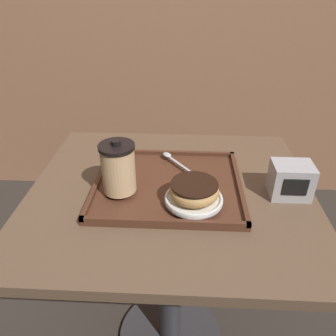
{
  "coord_description": "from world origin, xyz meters",
  "views": [
    {
      "loc": [
        0.03,
        -0.77,
        1.25
      ],
      "look_at": [
        -0.01,
        0.01,
        0.78
      ],
      "focal_mm": 35.0,
      "sensor_mm": 36.0,
      "label": 1
    }
  ],
  "objects_px": {
    "coffee_cup_front": "(118,168)",
    "spoon": "(172,158)",
    "napkin_dispenser": "(291,180)",
    "donut_chocolate_glazed": "(194,190)"
  },
  "relations": [
    {
      "from": "donut_chocolate_glazed",
      "to": "spoon",
      "type": "bearing_deg",
      "value": 107.19
    },
    {
      "from": "coffee_cup_front",
      "to": "donut_chocolate_glazed",
      "type": "relative_size",
      "value": 1.17
    },
    {
      "from": "donut_chocolate_glazed",
      "to": "napkin_dispenser",
      "type": "height_order",
      "value": "napkin_dispenser"
    },
    {
      "from": "coffee_cup_front",
      "to": "napkin_dispenser",
      "type": "xyz_separation_m",
      "value": [
        0.46,
        0.03,
        -0.04
      ]
    },
    {
      "from": "spoon",
      "to": "napkin_dispenser",
      "type": "relative_size",
      "value": 1.27
    },
    {
      "from": "coffee_cup_front",
      "to": "spoon",
      "type": "distance_m",
      "value": 0.23
    },
    {
      "from": "coffee_cup_front",
      "to": "spoon",
      "type": "bearing_deg",
      "value": 51.98
    },
    {
      "from": "coffee_cup_front",
      "to": "spoon",
      "type": "relative_size",
      "value": 1.09
    },
    {
      "from": "coffee_cup_front",
      "to": "napkin_dispenser",
      "type": "distance_m",
      "value": 0.46
    },
    {
      "from": "coffee_cup_front",
      "to": "napkin_dispenser",
      "type": "relative_size",
      "value": 1.38
    }
  ]
}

